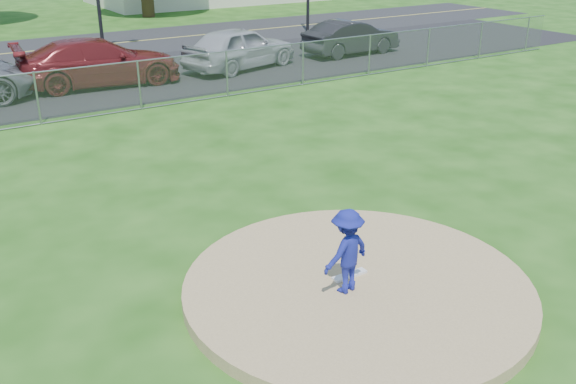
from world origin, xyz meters
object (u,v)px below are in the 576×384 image
at_px(pitcher, 347,251).
at_px(parked_car_charcoal, 351,37).
at_px(parked_car_darkred, 99,62).
at_px(parked_car_pearl, 240,48).

relative_size(pitcher, parked_car_charcoal, 0.30).
bearing_deg(parked_car_darkred, pitcher, -179.11).
distance_m(pitcher, parked_car_pearl, 17.10).
xyz_separation_m(pitcher, parked_car_darkred, (1.25, 15.92, -0.03)).
relative_size(pitcher, parked_car_pearl, 0.27).
distance_m(parked_car_darkred, parked_car_pearl, 5.50).
bearing_deg(parked_car_darkred, parked_car_pearl, -86.81).
bearing_deg(parked_car_pearl, parked_car_darkred, 72.32).
height_order(pitcher, parked_car_charcoal, pitcher).
distance_m(pitcher, parked_car_darkred, 15.97).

